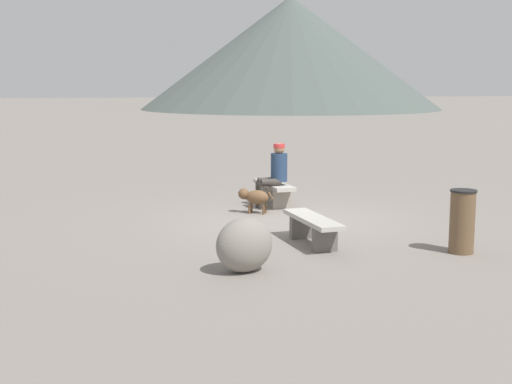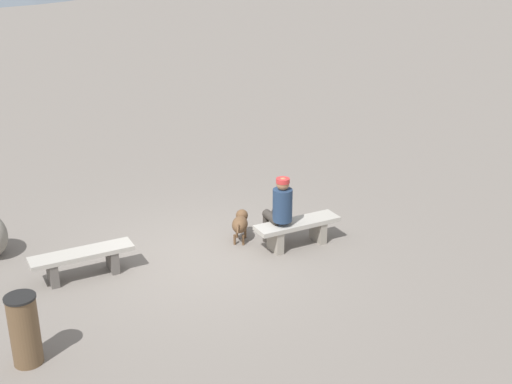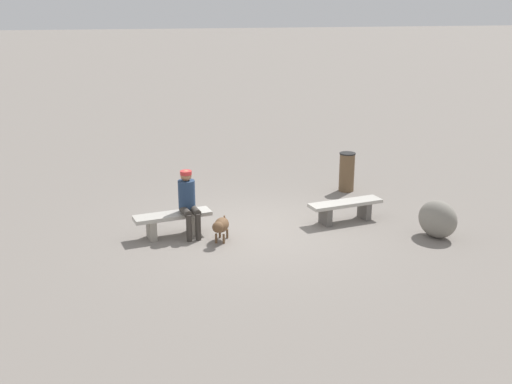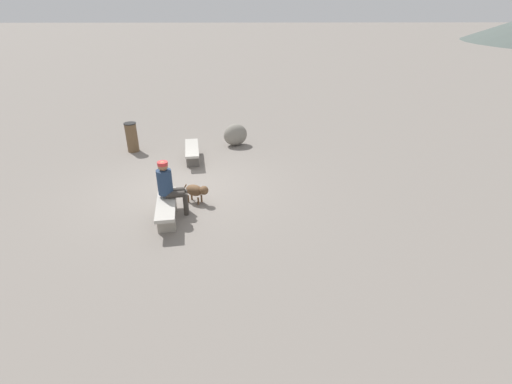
{
  "view_description": "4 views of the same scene",
  "coord_description": "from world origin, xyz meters",
  "px_view_note": "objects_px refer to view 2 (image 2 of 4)",
  "views": [
    {
      "loc": [
        -12.32,
        2.59,
        2.53
      ],
      "look_at": [
        -1.28,
        0.76,
        0.75
      ],
      "focal_mm": 48.83,
      "sensor_mm": 36.0,
      "label": 1
    },
    {
      "loc": [
        -2.39,
        -9.63,
        5.06
      ],
      "look_at": [
        1.42,
        1.35,
        0.49
      ],
      "focal_mm": 46.25,
      "sensor_mm": 36.0,
      "label": 2
    },
    {
      "loc": [
        2.89,
        11.26,
        4.4
      ],
      "look_at": [
        -0.06,
        -0.22,
        0.74
      ],
      "focal_mm": 42.86,
      "sensor_mm": 36.0,
      "label": 3
    },
    {
      "loc": [
        8.85,
        1.74,
        4.32
      ],
      "look_at": [
        1.47,
        1.87,
        0.61
      ],
      "focal_mm": 26.07,
      "sensor_mm": 36.0,
      "label": 4
    }
  ],
  "objects_px": {
    "bench_right": "(297,229)",
    "dog": "(240,223)",
    "bench_left": "(82,259)",
    "trash_bin": "(24,330)",
    "seated_person": "(280,207)"
  },
  "relations": [
    {
      "from": "bench_right",
      "to": "dog",
      "type": "xyz_separation_m",
      "value": [
        -0.85,
        0.55,
        0.0
      ]
    },
    {
      "from": "bench_left",
      "to": "dog",
      "type": "distance_m",
      "value": 2.8
    },
    {
      "from": "bench_right",
      "to": "trash_bin",
      "type": "bearing_deg",
      "value": -164.71
    },
    {
      "from": "bench_left",
      "to": "trash_bin",
      "type": "xyz_separation_m",
      "value": [
        -0.88,
        -2.06,
        0.17
      ]
    },
    {
      "from": "bench_right",
      "to": "seated_person",
      "type": "bearing_deg",
      "value": 164.2
    },
    {
      "from": "bench_left",
      "to": "dog",
      "type": "xyz_separation_m",
      "value": [
        2.76,
        0.48,
        0.02
      ]
    },
    {
      "from": "bench_left",
      "to": "bench_right",
      "type": "bearing_deg",
      "value": -9.79
    },
    {
      "from": "bench_right",
      "to": "dog",
      "type": "height_order",
      "value": "dog"
    },
    {
      "from": "bench_left",
      "to": "bench_right",
      "type": "relative_size",
      "value": 1.05
    },
    {
      "from": "bench_left",
      "to": "dog",
      "type": "height_order",
      "value": "dog"
    },
    {
      "from": "dog",
      "to": "trash_bin",
      "type": "xyz_separation_m",
      "value": [
        -3.63,
        -2.54,
        0.15
      ]
    },
    {
      "from": "dog",
      "to": "trash_bin",
      "type": "relative_size",
      "value": 0.69
    },
    {
      "from": "seated_person",
      "to": "dog",
      "type": "distance_m",
      "value": 0.86
    },
    {
      "from": "seated_person",
      "to": "trash_bin",
      "type": "relative_size",
      "value": 1.37
    },
    {
      "from": "dog",
      "to": "bench_left",
      "type": "bearing_deg",
      "value": 125.25
    }
  ]
}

